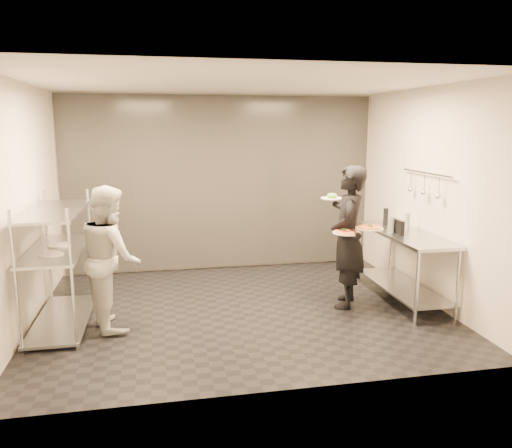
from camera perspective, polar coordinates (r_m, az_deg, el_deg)
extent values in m
cube|color=black|center=(6.42, -1.64, -9.82)|extent=(5.00, 4.00, 0.00)
cube|color=silver|center=(6.02, -1.79, 15.92)|extent=(5.00, 4.00, 0.00)
cube|color=beige|center=(8.03, -4.05, 4.69)|extent=(5.00, 0.00, 2.80)
cube|color=beige|center=(4.14, 2.82, -1.38)|extent=(5.00, 0.00, 2.80)
cube|color=beige|center=(6.18, -25.25, 1.72)|extent=(0.00, 4.00, 2.80)
cube|color=beige|center=(6.92, 19.19, 3.07)|extent=(0.00, 4.00, 2.80)
cube|color=silver|center=(8.00, -4.02, 4.66)|extent=(4.90, 0.04, 2.74)
cylinder|color=#B7B9BE|center=(5.57, -25.79, -6.13)|extent=(0.04, 0.04, 1.50)
cylinder|color=#B7B9BE|center=(7.02, -22.69, -2.48)|extent=(0.04, 0.04, 1.50)
cylinder|color=#B7B9BE|center=(5.45, -20.27, -6.05)|extent=(0.04, 0.04, 1.50)
cylinder|color=#B7B9BE|center=(6.93, -18.31, -2.35)|extent=(0.04, 0.04, 1.50)
cube|color=#9A9FA3|center=(6.44, -21.18, -10.07)|extent=(0.60, 1.60, 0.03)
cube|color=#9A9FA3|center=(6.19, -21.73, -2.70)|extent=(0.60, 1.60, 0.03)
cube|color=#9A9FA3|center=(6.11, -22.03, 1.40)|extent=(0.60, 1.60, 0.03)
cylinder|color=white|center=(5.86, -22.36, -3.26)|extent=(0.26, 0.26, 0.01)
cylinder|color=white|center=(6.28, -21.58, -2.27)|extent=(0.26, 0.26, 0.01)
cylinder|color=#B7B9BE|center=(6.11, 17.93, -7.00)|extent=(0.04, 0.04, 0.90)
cylinder|color=#B7B9BE|center=(7.60, 11.69, -3.17)|extent=(0.04, 0.04, 0.90)
cylinder|color=#B7B9BE|center=(6.38, 22.05, -6.54)|extent=(0.04, 0.04, 0.90)
cylinder|color=#B7B9BE|center=(7.81, 15.22, -2.94)|extent=(0.04, 0.04, 0.90)
cube|color=#9A9FA3|center=(7.03, 16.29, -6.84)|extent=(0.57, 1.71, 0.03)
cube|color=#9A9FA3|center=(6.85, 16.61, -1.10)|extent=(0.60, 1.80, 0.04)
cylinder|color=#B7B9BE|center=(6.86, 18.92, 5.55)|extent=(0.02, 1.20, 0.02)
cylinder|color=#B7B9BE|center=(6.56, 20.21, 4.09)|extent=(0.01, 0.01, 0.22)
sphere|color=#B7B9BE|center=(6.58, 20.13, 2.97)|extent=(0.07, 0.07, 0.07)
cylinder|color=#B7B9BE|center=(6.86, 18.70, 4.47)|extent=(0.01, 0.01, 0.22)
sphere|color=#B7B9BE|center=(6.88, 18.64, 3.39)|extent=(0.07, 0.07, 0.07)
cylinder|color=#B7B9BE|center=(7.17, 17.32, 4.81)|extent=(0.01, 0.01, 0.22)
sphere|color=#B7B9BE|center=(7.18, 17.26, 3.78)|extent=(0.07, 0.07, 0.07)
imported|color=black|center=(6.45, 10.45, -1.48)|extent=(0.67, 0.78, 1.82)
imported|color=beige|center=(5.95, -16.30, -3.66)|extent=(0.83, 0.95, 1.65)
cylinder|color=white|center=(6.21, 10.33, -0.99)|extent=(0.35, 0.35, 0.01)
cylinder|color=#BB8943|center=(6.21, 10.33, -0.88)|extent=(0.30, 0.30, 0.02)
cylinder|color=red|center=(6.21, 10.34, -0.79)|extent=(0.27, 0.27, 0.01)
sphere|color=#1D5112|center=(6.20, 10.34, -0.72)|extent=(0.04, 0.04, 0.04)
cylinder|color=white|center=(6.32, 12.81, -0.48)|extent=(0.34, 0.34, 0.01)
cylinder|color=#BB8943|center=(6.32, 12.82, -0.37)|extent=(0.30, 0.30, 0.02)
cylinder|color=red|center=(6.32, 12.82, -0.28)|extent=(0.27, 0.27, 0.01)
sphere|color=#1D5112|center=(6.32, 12.83, -0.21)|extent=(0.04, 0.04, 0.04)
cylinder|color=white|center=(6.62, 8.68, 2.92)|extent=(0.29, 0.29, 0.01)
ellipsoid|color=#2C6A1A|center=(6.62, 8.69, 3.22)|extent=(0.13, 0.13, 0.07)
cube|color=black|center=(6.72, 15.98, -0.32)|extent=(0.06, 0.26, 0.18)
cylinder|color=gray|center=(6.76, 15.27, -0.07)|extent=(0.06, 0.06, 0.22)
cylinder|color=gray|center=(7.05, 16.91, 0.31)|extent=(0.07, 0.07, 0.22)
cylinder|color=black|center=(7.30, 14.60, 0.84)|extent=(0.07, 0.07, 0.24)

